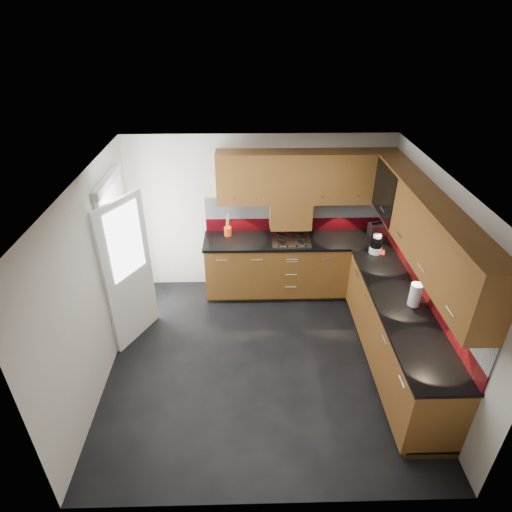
{
  "coord_description": "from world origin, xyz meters",
  "views": [
    {
      "loc": [
        -0.19,
        -3.98,
        3.94
      ],
      "look_at": [
        -0.08,
        0.65,
        1.17
      ],
      "focal_mm": 30.0,
      "sensor_mm": 36.0,
      "label": 1
    }
  ],
  "objects_px": {
    "toaster": "(378,229)",
    "food_processor": "(376,244)",
    "utensil_pot": "(228,230)",
    "gas_hob": "(291,239)"
  },
  "relations": [
    {
      "from": "utensil_pot",
      "to": "toaster",
      "type": "relative_size",
      "value": 1.36
    },
    {
      "from": "toaster",
      "to": "food_processor",
      "type": "bearing_deg",
      "value": -107.8
    },
    {
      "from": "utensil_pot",
      "to": "toaster",
      "type": "distance_m",
      "value": 2.22
    },
    {
      "from": "utensil_pot",
      "to": "toaster",
      "type": "bearing_deg",
      "value": -0.75
    },
    {
      "from": "gas_hob",
      "to": "toaster",
      "type": "distance_m",
      "value": 1.31
    },
    {
      "from": "gas_hob",
      "to": "utensil_pot",
      "type": "height_order",
      "value": "utensil_pot"
    },
    {
      "from": "toaster",
      "to": "utensil_pot",
      "type": "bearing_deg",
      "value": 179.25
    },
    {
      "from": "toaster",
      "to": "food_processor",
      "type": "relative_size",
      "value": 1.02
    },
    {
      "from": "toaster",
      "to": "food_processor",
      "type": "distance_m",
      "value": 0.55
    },
    {
      "from": "utensil_pot",
      "to": "toaster",
      "type": "xyz_separation_m",
      "value": [
        2.22,
        -0.03,
        -0.0
      ]
    }
  ]
}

